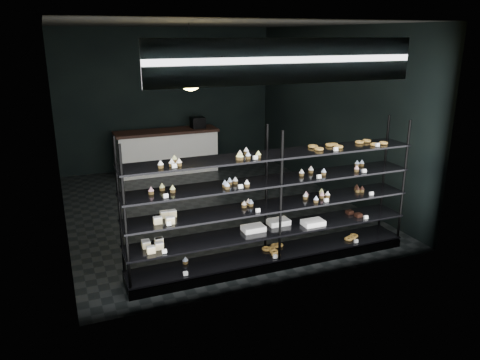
{
  "coord_description": "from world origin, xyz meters",
  "views": [
    {
      "loc": [
        -2.52,
        -7.71,
        3.03
      ],
      "look_at": [
        -0.17,
        -1.9,
        1.08
      ],
      "focal_mm": 35.0,
      "sensor_mm": 36.0,
      "label": 1
    }
  ],
  "objects": [
    {
      "name": "display_shelf",
      "position": [
        0.06,
        -2.45,
        0.63
      ],
      "size": [
        4.0,
        0.5,
        1.91
      ],
      "color": "black",
      "rests_on": "room"
    },
    {
      "name": "pendant_lamp",
      "position": [
        -0.69,
        -1.37,
        2.45
      ],
      "size": [
        0.33,
        0.33,
        0.9
      ],
      "color": "black",
      "rests_on": "room"
    },
    {
      "name": "signage",
      "position": [
        0.0,
        -2.93,
        2.75
      ],
      "size": [
        3.3,
        0.05,
        0.5
      ],
      "color": "#0D1B45",
      "rests_on": "room"
    },
    {
      "name": "service_counter",
      "position": [
        -0.16,
        2.5,
        0.5
      ],
      "size": [
        2.31,
        0.65,
        1.23
      ],
      "color": "white",
      "rests_on": "room"
    },
    {
      "name": "room",
      "position": [
        0.0,
        0.0,
        1.6
      ],
      "size": [
        5.01,
        6.01,
        3.2
      ],
      "color": "black",
      "rests_on": "ground"
    }
  ]
}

